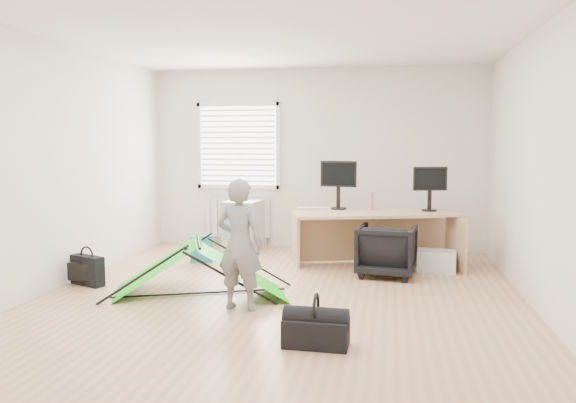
% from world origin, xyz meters
% --- Properties ---
extents(ground, '(5.50, 5.50, 0.00)m').
position_xyz_m(ground, '(0.00, 0.00, 0.00)').
color(ground, tan).
rests_on(ground, ground).
extents(back_wall, '(5.00, 0.02, 2.70)m').
position_xyz_m(back_wall, '(0.00, 2.75, 1.35)').
color(back_wall, silver).
rests_on(back_wall, ground).
extents(window, '(1.20, 0.06, 1.20)m').
position_xyz_m(window, '(-1.20, 2.71, 1.55)').
color(window, silver).
rests_on(window, back_wall).
extents(radiator, '(1.00, 0.12, 0.60)m').
position_xyz_m(radiator, '(-1.20, 2.67, 0.45)').
color(radiator, silver).
rests_on(radiator, back_wall).
extents(desk, '(2.18, 1.21, 0.71)m').
position_xyz_m(desk, '(0.92, 1.55, 0.35)').
color(desk, tan).
rests_on(desk, ground).
extents(filing_cabinet, '(0.56, 0.69, 0.74)m').
position_xyz_m(filing_cabinet, '(-1.02, 2.38, 0.37)').
color(filing_cabinet, '#ACB0B2').
rests_on(filing_cabinet, ground).
extents(monitor_left, '(0.51, 0.23, 0.48)m').
position_xyz_m(monitor_left, '(0.43, 1.83, 0.94)').
color(monitor_left, black).
rests_on(monitor_left, desk).
extents(monitor_right, '(0.45, 0.21, 0.42)m').
position_xyz_m(monitor_right, '(1.62, 1.83, 0.92)').
color(monitor_right, black).
rests_on(monitor_right, desk).
extents(keyboard, '(0.47, 0.21, 0.02)m').
position_xyz_m(keyboard, '(0.11, 1.80, 0.72)').
color(keyboard, beige).
rests_on(keyboard, desk).
extents(thermos, '(0.07, 0.07, 0.22)m').
position_xyz_m(thermos, '(0.86, 1.85, 0.82)').
color(thermos, '#C26D75').
rests_on(thermos, desk).
extents(office_chair, '(0.75, 0.77, 0.62)m').
position_xyz_m(office_chair, '(1.08, 1.07, 0.31)').
color(office_chair, black).
rests_on(office_chair, ground).
extents(person, '(0.50, 0.37, 1.26)m').
position_xyz_m(person, '(-0.29, -0.55, 0.63)').
color(person, slate).
rests_on(person, ground).
extents(kite, '(1.99, 1.41, 0.57)m').
position_xyz_m(kite, '(-0.85, -0.13, 0.28)').
color(kite, '#15C312').
rests_on(kite, ground).
extents(storage_crate, '(0.50, 0.37, 0.26)m').
position_xyz_m(storage_crate, '(1.70, 1.44, 0.13)').
color(storage_crate, silver).
rests_on(storage_crate, ground).
extents(tote_bag, '(0.33, 0.22, 0.36)m').
position_xyz_m(tote_bag, '(-1.36, 1.42, 0.18)').
color(tote_bag, '#1E7882').
rests_on(tote_bag, ground).
extents(laptop_bag, '(0.46, 0.30, 0.33)m').
position_xyz_m(laptop_bag, '(-2.23, 0.03, 0.17)').
color(laptop_bag, black).
rests_on(laptop_bag, ground).
extents(duffel_bag, '(0.52, 0.28, 0.22)m').
position_xyz_m(duffel_bag, '(0.55, -1.41, 0.11)').
color(duffel_bag, black).
rests_on(duffel_bag, ground).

